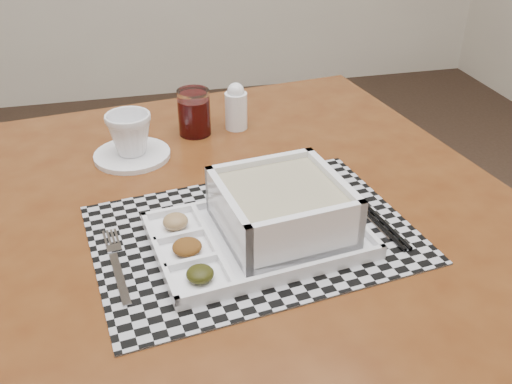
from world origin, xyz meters
TOP-DOWN VIEW (x-y plane):
  - dining_table at (0.46, 0.05)m, footprint 1.12×1.12m
  - placemat at (0.49, -0.06)m, footprint 0.54×0.42m
  - serving_tray at (0.52, -0.07)m, footprint 0.35×0.26m
  - fork at (0.28, -0.09)m, footprint 0.04×0.19m
  - spoon at (0.67, 0.01)m, footprint 0.04×0.18m
  - chopsticks at (0.69, -0.04)m, footprint 0.05×0.24m
  - saucer at (0.31, 0.26)m, footprint 0.15×0.15m
  - cup at (0.31, 0.26)m, footprint 0.10×0.10m
  - juice_glass at (0.45, 0.34)m, footprint 0.07×0.07m
  - creamer_bottle at (0.54, 0.34)m, footprint 0.05×0.05m

SIDE VIEW (x-z plane):
  - dining_table at x=0.46m, z-range 0.30..1.04m
  - placemat at x=0.49m, z-range 0.74..0.75m
  - fork at x=0.28m, z-range 0.75..0.75m
  - saucer at x=0.31m, z-range 0.74..0.75m
  - spoon at x=0.67m, z-range 0.75..0.76m
  - chopsticks at x=0.69m, z-range 0.75..0.75m
  - serving_tray at x=0.52m, z-range 0.74..0.83m
  - juice_glass at x=0.45m, z-range 0.74..0.84m
  - creamer_bottle at x=0.54m, z-range 0.74..0.84m
  - cup at x=0.31m, z-range 0.75..0.84m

